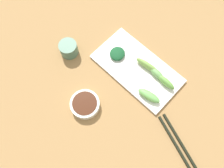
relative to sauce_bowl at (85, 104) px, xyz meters
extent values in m
cube|color=#9A7345|center=(0.15, -0.03, -0.03)|extent=(2.10, 2.10, 0.02)
cylinder|color=white|center=(0.00, 0.00, 0.00)|extent=(0.10, 0.10, 0.03)
cylinder|color=#452111|center=(0.00, 0.00, 0.00)|extent=(0.09, 0.09, 0.02)
cube|color=white|center=(0.24, -0.04, -0.01)|extent=(0.18, 0.34, 0.01)
ellipsoid|color=#174D28|center=(0.23, 0.05, 0.00)|extent=(0.07, 0.07, 0.02)
ellipsoid|color=#67A345|center=(0.26, -0.15, 0.01)|extent=(0.02, 0.08, 0.03)
ellipsoid|color=#6EA65A|center=(0.26, -0.11, 0.01)|extent=(0.03, 0.07, 0.03)
ellipsoid|color=#739E44|center=(0.26, -0.06, 0.01)|extent=(0.03, 0.10, 0.03)
ellipsoid|color=#6CB358|center=(0.18, -0.14, 0.01)|extent=(0.05, 0.09, 0.03)
cube|color=black|center=(0.11, -0.33, -0.01)|extent=(0.08, 0.22, 0.01)
cube|color=black|center=(0.13, -0.33, -0.01)|extent=(0.08, 0.22, 0.01)
cylinder|color=#49715C|center=(0.11, 0.20, 0.01)|extent=(0.07, 0.07, 0.05)
camera|label=1|loc=(-0.08, -0.21, 0.77)|focal=35.82mm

